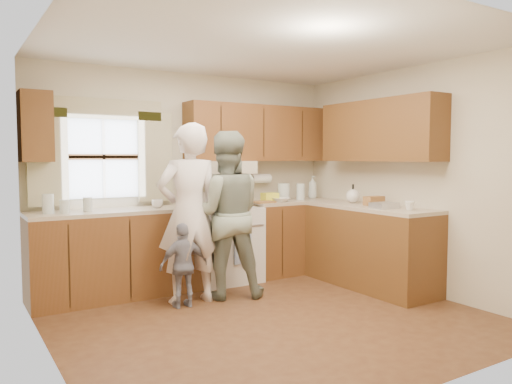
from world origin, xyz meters
TOP-DOWN VIEW (x-y plane):
  - room at (0.00, 0.00)m, footprint 3.80×3.80m
  - kitchen_fixtures at (0.61, 1.08)m, footprint 3.80×2.25m
  - stove at (0.30, 1.44)m, footprint 0.76×0.67m
  - woman_left at (-0.43, 0.85)m, footprint 0.71×0.50m
  - woman_right at (-0.01, 0.85)m, footprint 1.04×0.93m
  - child at (-0.55, 0.72)m, footprint 0.51×0.24m

SIDE VIEW (x-z plane):
  - child at x=-0.55m, z-range 0.00..0.85m
  - stove at x=0.30m, z-range -0.07..1.00m
  - kitchen_fixtures at x=0.61m, z-range -0.24..1.91m
  - woman_right at x=-0.01m, z-range 0.00..1.77m
  - woman_left at x=-0.43m, z-range 0.00..1.84m
  - room at x=0.00m, z-range -0.65..3.15m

